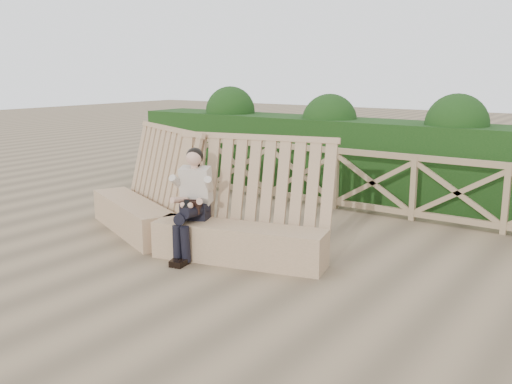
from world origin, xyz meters
The scene contains 5 objects.
ground centered at (0.00, 0.00, 0.00)m, with size 60.00×60.00×0.00m, color brown.
bench centered at (-1.44, 0.34, 0.41)m, with size 4.47×1.60×1.62m.
woman centered at (-1.03, 0.03, 0.78)m, with size 0.54×0.90×1.44m.
guardrail centered at (0.00, 3.50, 0.55)m, with size 10.10×0.09×1.10m.
hedge centered at (0.00, 4.70, 0.75)m, with size 12.00×1.20×1.50m, color black.
Camera 1 is at (3.89, -5.47, 2.44)m, focal length 40.00 mm.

